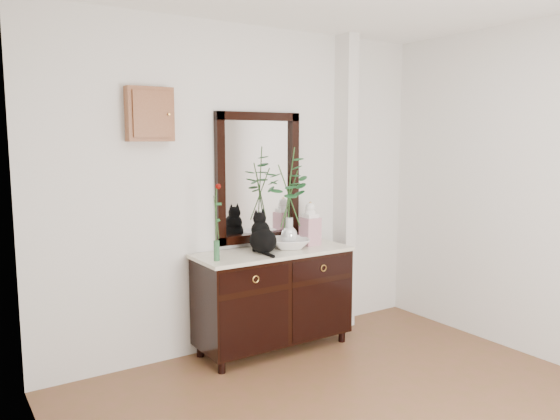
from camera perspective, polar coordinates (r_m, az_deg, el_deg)
wall_back at (r=4.62m, az=-3.42°, el=2.24°), size 3.60×0.04×2.70m
pilaster at (r=5.12m, az=6.80°, el=2.73°), size 0.12×0.20×2.70m
sideboard at (r=4.62m, az=-0.69°, el=-8.82°), size 1.33×0.52×0.82m
wall_mirror at (r=4.65m, az=-2.27°, el=3.39°), size 0.80×0.06×1.10m
key_cabinet at (r=4.21m, az=-13.46°, el=9.70°), size 0.35×0.10×0.40m
cat at (r=4.41m, az=-1.78°, el=-2.37°), size 0.26×0.31×0.33m
lotus_bowl at (r=4.62m, az=0.96°, el=-3.50°), size 0.45×0.45×0.08m
vase_branches at (r=4.56m, az=0.97°, el=1.43°), size 0.40×0.40×0.84m
bud_vase_rose at (r=4.13m, az=-6.69°, el=-1.24°), size 0.09×0.09×0.60m
ginger_jar at (r=4.74m, az=3.17°, el=-1.38°), size 0.14×0.14×0.38m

